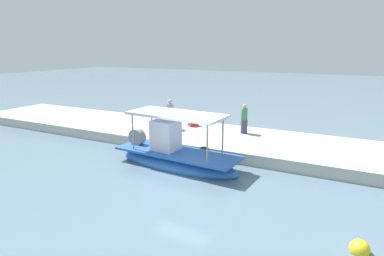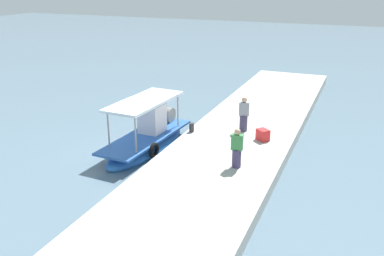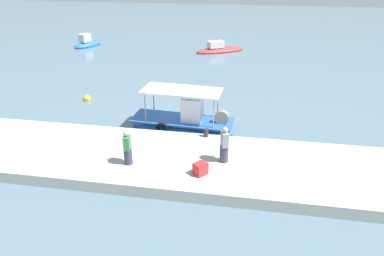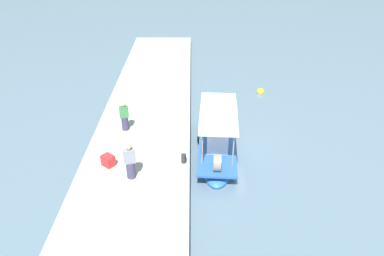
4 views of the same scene
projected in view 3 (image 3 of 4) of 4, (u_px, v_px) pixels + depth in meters
The scene contains 10 objects.
ground_plane at pixel (168, 124), 20.79m from camera, with size 120.00×120.00×0.00m, color slate.
dock_quay at pixel (147, 159), 16.66m from camera, with size 36.00×5.16×0.55m, color #B5B4AB.
main_fishing_boat at pixel (184, 123), 19.94m from camera, with size 6.11×2.24×2.78m.
fisherman_near_bollard at pixel (127, 149), 15.47m from camera, with size 0.41×0.50×1.64m.
fisherman_by_crate at pixel (224, 146), 15.63m from camera, with size 0.48×0.55×1.74m.
mooring_bollard at pixel (206, 133), 18.09m from camera, with size 0.24×0.24×0.45m, color #2D2D33.
cargo_crate at pixel (200, 169), 14.93m from camera, with size 0.55×0.44×0.53m, color red.
marker_buoy at pixel (87, 99), 24.33m from camera, with size 0.51×0.51×0.51m.
moored_boat_near at pixel (219, 50), 36.84m from camera, with size 5.49×4.17×1.38m.
moored_boat_mid at pixel (88, 44), 39.07m from camera, with size 2.83×3.84×1.65m.
Camera 3 is at (4.54, -18.26, 8.95)m, focal length 32.58 mm.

